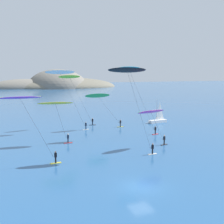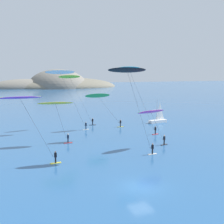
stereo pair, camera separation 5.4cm
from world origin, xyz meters
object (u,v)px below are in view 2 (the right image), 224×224
Objects in this scene: kitesurfer_white at (62,76)px; kitesurfer_cyan at (132,75)px; sailboat_near at (157,120)px; kitesurfer_lime at (72,81)px; kitesurfer_green at (99,98)px; kitesurfer_purple at (23,103)px; kitesurfer_magenta at (152,114)px; kitesurfer_yellow at (56,106)px; kitesurfer_black at (129,76)px.

kitesurfer_cyan is at bearing -41.23° from kitesurfer_white.
kitesurfer_lime reaches higher than sailboat_near.
kitesurfer_lime is 7.36m from kitesurfer_green.
kitesurfer_purple is (-33.00, -21.94, 7.80)m from sailboat_near.
kitesurfer_purple reaches higher than kitesurfer_magenta.
kitesurfer_green reaches higher than kitesurfer_yellow.
kitesurfer_black is (2.35, -24.81, 1.37)m from kitesurfer_lime.
sailboat_near is at bearing 56.95° from kitesurfer_magenta.
kitesurfer_purple is at bearing -116.96° from kitesurfer_lime.
sailboat_near is at bearing -6.19° from kitesurfer_lime.
kitesurfer_green is (-3.25, 9.30, -4.99)m from kitesurfer_cyan.
sailboat_near is at bearing 50.90° from kitesurfer_black.
kitesurfer_white is at bearing 138.77° from kitesurfer_cyan.
kitesurfer_yellow is 16.32m from kitesurfer_magenta.
kitesurfer_purple is 26.66m from kitesurfer_green.
kitesurfer_cyan reaches higher than sailboat_near.
kitesurfer_white is 1.37× the size of kitesurfer_purple.
kitesurfer_green is at bearing 49.28° from kitesurfer_purple.
sailboat_near is at bearing 6.47° from kitesurfer_green.
kitesurfer_green is at bearing 82.58° from kitesurfer_black.
kitesurfer_lime is 0.88× the size of kitesurfer_cyan.
kitesurfer_lime is at bearing 65.82° from kitesurfer_yellow.
kitesurfer_yellow reaches higher than kitesurfer_magenta.
kitesurfer_cyan is at bearing 1.29° from kitesurfer_yellow.
kitesurfer_lime is (-20.69, 2.25, 9.79)m from sailboat_near.
kitesurfer_magenta is at bearing -69.98° from kitesurfer_lime.
sailboat_near is 0.44× the size of kitesurfer_cyan.
sailboat_near is at bearing 41.80° from kitesurfer_cyan.
kitesurfer_lime is 24.96m from kitesurfer_black.
kitesurfer_purple is at bearing -152.20° from kitesurfer_cyan.
kitesurfer_magenta is 20.58m from kitesurfer_purple.
kitesurfer_purple is at bearing -130.72° from kitesurfer_green.
sailboat_near is 0.65× the size of kitesurfer_green.
kitesurfer_white is at bearing 176.44° from kitesurfer_green.
kitesurfer_magenta is 18.08m from kitesurfer_green.
kitesurfer_magenta is 23.71m from kitesurfer_lime.
kitesurfer_cyan is (20.61, 10.87, 3.45)m from kitesurfer_purple.
kitesurfer_yellow is 14.91m from kitesurfer_black.
kitesurfer_green is (7.93, -0.49, -4.68)m from kitesurfer_white.
kitesurfer_cyan is (0.35, 8.50, 6.24)m from kitesurfer_magenta.
kitesurfer_purple is 15.05m from kitesurfer_black.
kitesurfer_cyan reaches higher than kitesurfer_magenta.
kitesurfer_magenta is at bearing 28.08° from kitesurfer_black.
kitesurfer_cyan is 1.03× the size of kitesurfer_black.
kitesurfer_cyan is 12.94m from kitesurfer_black.
kitesurfer_green is (5.06, -4.02, -3.52)m from kitesurfer_lime.
kitesurfer_cyan reaches higher than kitesurfer_green.
kitesurfer_white is at bearing 72.17° from kitesurfer_yellow.
kitesurfer_white reaches higher than kitesurfer_green.
kitesurfer_cyan is at bearing -58.06° from kitesurfer_lime.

